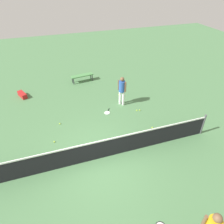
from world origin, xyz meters
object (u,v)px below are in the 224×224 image
at_px(player_near_side, 122,89).
at_px(tennis_ball_by_net, 137,110).
at_px(tennis_racket_near_player, 107,112).
at_px(tennis_ball_near_player, 140,110).
at_px(tennis_ball_midcourt, 152,128).
at_px(equipment_bag, 22,95).
at_px(courtside_bench, 82,76).
at_px(tennis_ball_baseline, 60,124).
at_px(tennis_ball_stray_left, 119,95).
at_px(tennis_ball_stray_right, 54,142).

bearing_deg(player_near_side, tennis_ball_by_net, 122.89).
height_order(tennis_racket_near_player, tennis_ball_near_player, tennis_ball_near_player).
distance_m(player_near_side, tennis_ball_near_player, 1.53).
xyz_separation_m(player_near_side, tennis_ball_by_net, (-0.58, 0.89, -0.98)).
distance_m(tennis_ball_midcourt, equipment_bag, 8.03).
relative_size(tennis_ball_midcourt, courtside_bench, 0.04).
bearing_deg(courtside_bench, tennis_ball_near_player, 116.87).
relative_size(tennis_ball_near_player, courtside_bench, 0.04).
xyz_separation_m(tennis_ball_baseline, tennis_ball_stray_left, (-3.81, -1.77, 0.00)).
height_order(tennis_racket_near_player, tennis_ball_baseline, tennis_ball_baseline).
relative_size(tennis_ball_stray_right, courtside_bench, 0.04).
bearing_deg(tennis_ball_stray_left, tennis_ball_midcourt, 97.42).
bearing_deg(tennis_ball_by_net, player_near_side, -57.11).
xyz_separation_m(player_near_side, tennis_ball_stray_left, (-0.22, -1.03, -0.98)).
xyz_separation_m(player_near_side, equipment_bag, (5.43, -2.72, -0.87)).
distance_m(player_near_side, tennis_ball_stray_left, 1.43).
bearing_deg(tennis_ball_midcourt, tennis_ball_baseline, -22.25).
height_order(tennis_ball_by_net, tennis_ball_stray_right, same).
bearing_deg(tennis_racket_near_player, tennis_ball_midcourt, 131.20).
xyz_separation_m(tennis_ball_stray_left, courtside_bench, (1.75, -2.54, 0.38)).
distance_m(player_near_side, tennis_racket_near_player, 1.53).
height_order(tennis_racket_near_player, tennis_ball_by_net, tennis_ball_by_net).
bearing_deg(equipment_bag, tennis_ball_baseline, 118.01).
bearing_deg(equipment_bag, tennis_ball_by_net, 149.00).
bearing_deg(tennis_ball_near_player, courtside_bench, -63.13).
distance_m(tennis_ball_by_net, equipment_bag, 7.01).
bearing_deg(courtside_bench, tennis_ball_baseline, 64.52).
xyz_separation_m(tennis_ball_near_player, tennis_ball_stray_right, (4.72, 1.08, 0.00)).
xyz_separation_m(player_near_side, tennis_racket_near_player, (1.03, 0.54, -1.00)).
height_order(tennis_ball_near_player, tennis_ball_stray_left, same).
bearing_deg(tennis_ball_stray_left, tennis_ball_baseline, 25.00).
bearing_deg(tennis_ball_stray_right, courtside_bench, -113.76).
distance_m(tennis_racket_near_player, tennis_ball_near_player, 1.80).
bearing_deg(tennis_ball_midcourt, tennis_ball_stray_left, -82.58).
height_order(tennis_ball_midcourt, tennis_ball_baseline, same).
bearing_deg(tennis_ball_stray_right, tennis_ball_near_player, -167.12).
bearing_deg(tennis_racket_near_player, tennis_ball_baseline, 4.56).
distance_m(tennis_ball_midcourt, tennis_ball_stray_right, 4.68).
distance_m(tennis_ball_by_net, tennis_ball_midcourt, 1.60).
bearing_deg(courtside_bench, tennis_racket_near_player, 97.00).
distance_m(tennis_ball_baseline, courtside_bench, 4.79).
distance_m(tennis_ball_by_net, tennis_ball_stray_left, 1.95).
bearing_deg(tennis_ball_stray_left, tennis_racket_near_player, 51.55).
height_order(player_near_side, tennis_ball_near_player, player_near_side).
distance_m(courtside_bench, equipment_bag, 4.00).
relative_size(tennis_racket_near_player, tennis_ball_stray_left, 8.83).
xyz_separation_m(tennis_racket_near_player, tennis_ball_baseline, (2.56, 0.20, 0.02)).
xyz_separation_m(tennis_ball_near_player, tennis_ball_by_net, (0.16, -0.03, 0.00)).
bearing_deg(player_near_side, tennis_ball_stray_left, -102.02).
height_order(player_near_side, tennis_ball_by_net, player_near_side).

